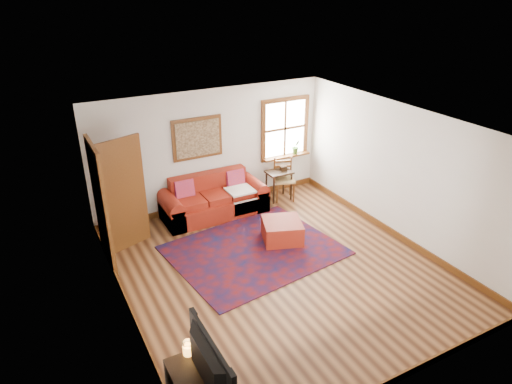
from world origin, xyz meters
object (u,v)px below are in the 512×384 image
side_table (279,176)px  ladder_back_chair (284,177)px  red_leather_sofa (214,202)px  red_ottoman (282,231)px

side_table → ladder_back_chair: (0.11, -0.02, -0.04)m
red_leather_sofa → side_table: bearing=-0.6°
red_ottoman → ladder_back_chair: 1.84m
red_leather_sofa → red_ottoman: size_ratio=3.07×
red_ottoman → ladder_back_chair: size_ratio=0.76×
red_leather_sofa → ladder_back_chair: (1.66, -0.03, 0.22)m
red_leather_sofa → ladder_back_chair: size_ratio=2.32×
ladder_back_chair → red_ottoman: bearing=-122.1°
red_ottoman → ladder_back_chair: bearing=78.1°
side_table → red_ottoman: bearing=-118.8°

